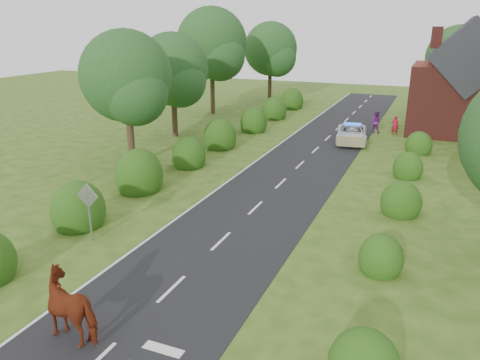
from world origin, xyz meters
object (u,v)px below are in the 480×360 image
at_px(road_sign, 88,204).
at_px(police_van, 352,134).
at_px(cow, 76,309).
at_px(pedestrian_purple, 376,122).
at_px(pedestrian_red, 395,125).

bearing_deg(road_sign, police_van, 72.07).
height_order(cow, pedestrian_purple, pedestrian_purple).
xyz_separation_m(police_van, pedestrian_red, (2.79, 3.80, 0.12)).
distance_m(police_van, pedestrian_purple, 4.25).
bearing_deg(police_van, road_sign, -117.04).
xyz_separation_m(cow, police_van, (3.20, 26.56, -0.17)).
height_order(cow, police_van, cow).
bearing_deg(pedestrian_purple, police_van, 81.60).
relative_size(cow, pedestrian_purple, 1.30).
distance_m(road_sign, cow, 6.40).
distance_m(cow, police_van, 26.75).
bearing_deg(pedestrian_purple, road_sign, 80.65).
distance_m(road_sign, police_van, 22.53).
height_order(road_sign, cow, road_sign).
height_order(road_sign, pedestrian_purple, road_sign).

